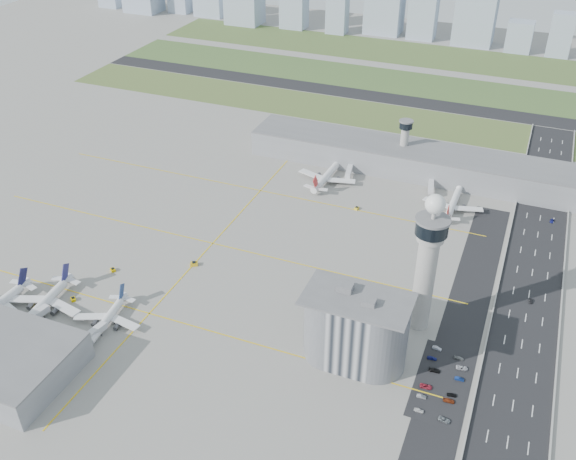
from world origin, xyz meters
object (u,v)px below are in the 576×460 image
at_px(car_lot_3, 434,370).
at_px(car_hw_1, 530,301).
at_px(tug_0, 38,308).
at_px(tug_4, 357,208).
at_px(tug_2, 113,270).
at_px(control_tower, 427,258).
at_px(airplane_far_b, 454,200).
at_px(jet_bridge_far_0, 350,168).
at_px(car_lot_2, 426,386).
at_px(tug_1, 73,299).
at_px(car_hw_2, 552,221).
at_px(admin_building, 355,329).
at_px(car_lot_6, 444,420).
at_px(car_hw_4, 536,168).
at_px(jet_bridge_near_1, 22,327).
at_px(jet_bridge_far_1, 431,183).
at_px(car_lot_11, 459,358).
at_px(airplane_near_c, 105,317).
at_px(jet_bridge_near_2, 80,346).
at_px(car_lot_10, 462,368).
at_px(car_lot_4, 432,358).
at_px(airplane_near_b, 42,300).
at_px(car_lot_7, 449,401).
at_px(airplane_far_a, 327,171).
at_px(tug_3, 194,264).
at_px(tug_5, 435,209).
at_px(car_lot_1, 421,396).
at_px(car_lot_8, 452,395).
at_px(secondary_tower, 404,140).
at_px(car_lot_5, 437,348).

xyz_separation_m(car_lot_3, car_hw_1, (31.72, 59.70, -0.07)).
xyz_separation_m(tug_0, tug_4, (106.02, 137.39, -0.19)).
bearing_deg(tug_2, car_hw_1, 141.62).
xyz_separation_m(control_tower, airplane_far_b, (-3.59, 104.34, -29.46)).
xyz_separation_m(jet_bridge_far_0, car_lot_2, (80.87, -159.26, -2.20)).
height_order(tug_1, car_hw_2, tug_1).
xyz_separation_m(admin_building, car_lot_6, (40.48, -18.94, -14.68)).
distance_m(admin_building, car_hw_4, 210.01).
height_order(jet_bridge_near_1, jet_bridge_far_1, same).
distance_m(car_lot_11, car_hw_2, 128.58).
distance_m(airplane_near_c, jet_bridge_near_2, 17.20).
relative_size(airplane_near_c, car_lot_10, 7.77).
bearing_deg(car_hw_4, airplane_near_c, -117.54).
bearing_deg(car_hw_4, car_lot_4, -89.71).
bearing_deg(airplane_near_b, airplane_near_c, 88.13).
relative_size(jet_bridge_far_0, car_lot_11, 3.56).
bearing_deg(airplane_far_b, car_lot_7, -169.75).
height_order(airplane_far_b, car_hw_2, airplane_far_b).
relative_size(airplane_far_a, car_lot_7, 9.80).
height_order(jet_bridge_far_0, car_lot_7, jet_bridge_far_0).
distance_m(control_tower, tug_3, 116.50).
distance_m(airplane_far_a, tug_1, 167.20).
relative_size(jet_bridge_near_2, car_lot_10, 3.00).
xyz_separation_m(airplane_far_b, tug_5, (-8.66, -6.18, -4.53)).
bearing_deg(car_lot_2, car_lot_1, 170.20).
bearing_deg(car_lot_6, airplane_far_b, 17.80).
height_order(tug_5, car_lot_8, tug_5).
height_order(airplane_near_c, car_hw_1, airplane_near_c).
relative_size(airplane_near_b, jet_bridge_far_0, 3.03).
height_order(secondary_tower, airplane_near_c, secondary_tower).
bearing_deg(tug_4, car_lot_4, 133.88).
bearing_deg(tug_2, jet_bridge_far_1, 174.76).
xyz_separation_m(airplane_near_b, tug_5, (144.32, 151.83, -4.89)).
bearing_deg(car_lot_3, tug_3, 72.29).
xyz_separation_m(tug_3, car_lot_8, (132.28, -37.30, -0.43)).
xyz_separation_m(tug_5, car_lot_3, (24.45, -123.63, -0.40)).
height_order(airplane_near_c, car_lot_11, airplane_near_c).
bearing_deg(jet_bridge_near_1, car_lot_1, -70.36).
distance_m(jet_bridge_far_0, car_lot_5, 158.59).
distance_m(jet_bridge_near_2, car_lot_2, 140.02).
distance_m(airplane_near_c, car_lot_4, 138.44).
height_order(airplane_near_c, car_lot_5, airplane_near_c).
relative_size(control_tower, car_lot_7, 14.75).
relative_size(jet_bridge_near_1, car_lot_5, 3.66).
distance_m(car_lot_5, car_lot_6, 37.70).
bearing_deg(airplane_far_a, jet_bridge_near_1, 159.70).
height_order(airplane_far_b, tug_4, airplane_far_b).
height_order(car_lot_6, car_lot_7, car_lot_7).
bearing_deg(jet_bridge_near_2, car_lot_10, -61.59).
xyz_separation_m(tug_0, car_lot_7, (179.61, 15.34, -0.37)).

